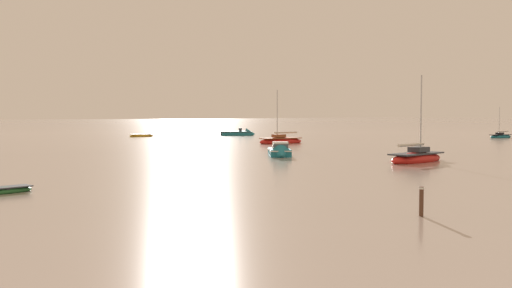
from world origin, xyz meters
name	(u,v)px	position (x,y,z in m)	size (l,w,h in m)	color
rowboat_moored_0	(141,136)	(-1.90, 82.63, 0.19)	(4.55, 1.94, 0.70)	gold
motorboat_moored_0	(241,134)	(16.52, 77.66, 0.31)	(7.00, 4.61, 2.27)	#197084
sailboat_moored_1	(501,136)	(48.70, 43.39, 0.25)	(5.17, 1.96, 5.68)	#197084
sailboat_moored_2	(417,158)	(-3.11, 17.91, 0.35)	(7.41, 3.36, 8.00)	red
sailboat_moored_3	(281,141)	(5.55, 49.77, 0.34)	(7.14, 2.35, 7.95)	red
rowboat_moored_4	(5,191)	(-36.97, 16.92, 0.13)	(3.10, 1.64, 0.47)	#23602D
motorboat_moored_1	(280,153)	(-9.22, 29.85, 0.33)	(4.69, 5.92, 2.18)	#197084
mooring_post_near	(421,202)	(-23.98, -0.12, 0.60)	(0.22, 0.22, 1.36)	#503323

